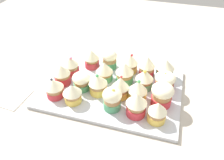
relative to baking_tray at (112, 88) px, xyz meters
The scene contains 24 objects.
ground_plane 2.10cm from the baking_tray, ahead, with size 180.00×180.00×3.00cm, color #B2A899.
baking_tray is the anchor object (origin of this frame).
cupcake_0 19.06cm from the baking_tray, 149.89° to the right, with size 5.86×5.86×6.85cm.
cupcake_1 14.50cm from the baking_tray, 134.02° to the right, with size 5.89×5.89×6.45cm.
cupcake_2 10.69cm from the baking_tray, 73.40° to the right, with size 5.77×5.77×7.75cm.
cupcake_3 14.86cm from the baking_tray, 44.05° to the right, with size 6.14×6.14×7.84cm.
cupcake_4 19.74cm from the baking_tray, 32.94° to the right, with size 5.41×5.41×6.74cm.
cupcake_5 17.49cm from the baking_tray, behind, with size 5.62×5.62×7.24cm.
cupcake_6 10.73cm from the baking_tray, 160.25° to the right, with size 5.89×5.89×6.10cm.
cupcake_7 6.88cm from the baking_tray, 130.79° to the right, with size 6.07×6.07×7.61cm.
cupcake_8 6.75cm from the baking_tray, 43.02° to the right, with size 5.55×5.55×7.73cm.
cupcake_9 10.85cm from the baking_tray, 21.23° to the right, with size 6.01×6.01×7.64cm.
cupcake_10 17.63cm from the baking_tray, 11.76° to the right, with size 6.74×6.74×7.56cm.
cupcake_11 17.24cm from the baking_tray, 168.61° to the left, with size 5.87×5.87×7.08cm.
cupcake_12 6.49cm from the baking_tray, 138.27° to the left, with size 5.95×5.95×7.05cm.
cupcake_13 6.87cm from the baking_tray, 50.33° to the left, with size 6.11×6.11×7.63cm.
cupcake_14 11.46cm from the baking_tray, 14.84° to the left, with size 5.88×5.88×7.50cm.
cupcake_15 17.71cm from the baking_tray, 13.83° to the left, with size 6.79×6.79×6.35cm.
cupcake_16 14.70cm from the baking_tray, 138.52° to the left, with size 5.43×5.43×7.07cm.
cupcake_17 12.28cm from the baking_tray, 110.92° to the left, with size 5.47×5.47×7.08cm.
cupcake_18 11.73cm from the baking_tray, 70.16° to the left, with size 5.64×5.64×7.48cm.
cupcake_19 14.61cm from the baking_tray, 43.71° to the left, with size 5.49×5.49×7.94cm.
cupcake_20 19.78cm from the baking_tray, 32.87° to the left, with size 6.28×6.28×7.22cm.
napkin 34.18cm from the baking_tray, 158.16° to the right, with size 12.17×10.29×0.60cm, color white.
Camera 1 is at (16.30, -55.60, 50.65)cm, focal length 36.11 mm.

